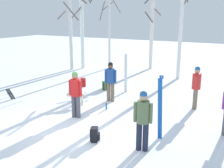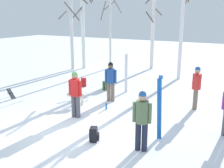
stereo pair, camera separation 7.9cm
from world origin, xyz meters
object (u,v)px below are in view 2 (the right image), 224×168
at_px(ski_pair_planted_1, 126,73).
at_px(birch_tree_4, 182,29).
at_px(dog, 76,96).
at_px(backpack_2, 105,86).
at_px(birch_tree_3, 153,25).
at_px(ski_pair_planted_0, 159,108).
at_px(birch_tree_2, 110,23).
at_px(ski_pair_lying_0, 11,93).
at_px(person_1, 111,79).
at_px(water_bottle_0, 106,106).
at_px(person_2, 75,92).
at_px(backpack_1, 84,82).
at_px(person_4, 142,117).
at_px(birch_tree_1, 83,22).
at_px(person_0, 196,85).
at_px(birch_tree_0, 71,29).
at_px(backpack_0, 94,135).

bearing_deg(ski_pair_planted_1, birch_tree_4, 68.98).
distance_m(dog, backpack_2, 2.57).
distance_m(birch_tree_3, birch_tree_4, 3.22).
height_order(ski_pair_planted_0, birch_tree_2, birch_tree_2).
distance_m(ski_pair_lying_0, backpack_2, 4.54).
distance_m(person_1, water_bottle_0, 1.37).
bearing_deg(person_2, birch_tree_3, 94.62).
xyz_separation_m(dog, water_bottle_0, (1.36, 0.13, -0.27)).
relative_size(backpack_2, birch_tree_2, 0.08).
relative_size(ski_pair_lying_0, backpack_1, 3.74).
relative_size(ski_pair_planted_0, birch_tree_2, 0.34).
bearing_deg(person_4, backpack_2, 129.26).
bearing_deg(backpack_2, birch_tree_1, 134.83).
height_order(backpack_1, birch_tree_1, birch_tree_1).
bearing_deg(ski_pair_lying_0, person_0, 14.02).
height_order(person_0, birch_tree_0, birch_tree_0).
bearing_deg(backpack_2, birch_tree_4, 57.96).
bearing_deg(dog, birch_tree_1, 122.07).
relative_size(person_0, birch_tree_4, 0.31).
distance_m(backpack_1, birch_tree_2, 5.82).
bearing_deg(dog, backpack_0, -45.25).
xyz_separation_m(person_4, dog, (-3.84, 2.26, -0.59)).
height_order(birch_tree_1, birch_tree_2, birch_tree_1).
height_order(person_0, dog, person_0).
relative_size(person_4, ski_pair_lying_0, 1.04).
relative_size(ski_pair_planted_0, birch_tree_0, 0.38).
relative_size(ski_pair_planted_0, ski_pair_planted_1, 1.06).
height_order(person_1, person_4, same).
xyz_separation_m(dog, birch_tree_0, (-4.63, 5.96, 2.34)).
bearing_deg(backpack_0, backpack_2, 116.68).
relative_size(backpack_0, birch_tree_3, 0.08).
bearing_deg(person_0, backpack_0, -114.98).
distance_m(ski_pair_planted_1, water_bottle_0, 2.75).
distance_m(person_4, birch_tree_1, 12.19).
distance_m(person_2, water_bottle_0, 1.62).
distance_m(birch_tree_2, birch_tree_3, 2.84).
bearing_deg(dog, person_4, -30.50).
distance_m(ski_pair_planted_1, birch_tree_0, 6.71).
xyz_separation_m(person_0, ski_pair_planted_0, (-0.40, -3.23, 0.00)).
relative_size(water_bottle_0, birch_tree_0, 0.05).
relative_size(person_4, water_bottle_0, 6.74).
height_order(backpack_2, birch_tree_3, birch_tree_3).
bearing_deg(water_bottle_0, backpack_2, 120.96).
bearing_deg(person_2, backpack_0, -39.10).
relative_size(person_4, ski_pair_planted_1, 0.92).
bearing_deg(ski_pair_lying_0, person_4, -15.60).
xyz_separation_m(person_0, birch_tree_0, (-9.05, 4.08, 1.74)).
bearing_deg(water_bottle_0, backpack_0, -67.70).
distance_m(person_0, backpack_0, 4.82).
bearing_deg(ski_pair_planted_1, birch_tree_2, 126.25).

